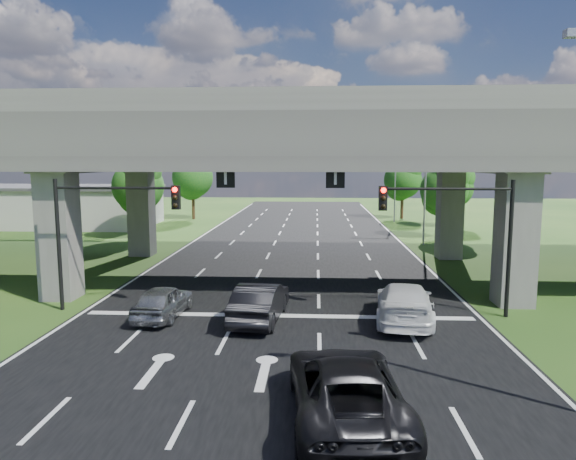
# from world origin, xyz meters

# --- Properties ---
(ground) EXTENTS (160.00, 160.00, 0.00)m
(ground) POSITION_xyz_m (0.00, 0.00, 0.00)
(ground) COLOR #204315
(ground) RESTS_ON ground
(road) EXTENTS (18.00, 120.00, 0.03)m
(road) POSITION_xyz_m (0.00, 10.00, 0.01)
(road) COLOR black
(road) RESTS_ON ground
(overpass) EXTENTS (80.00, 15.00, 10.00)m
(overpass) POSITION_xyz_m (0.00, 12.00, 7.92)
(overpass) COLOR #3C3936
(overpass) RESTS_ON ground
(warehouse) EXTENTS (20.00, 10.00, 4.00)m
(warehouse) POSITION_xyz_m (-26.00, 35.00, 2.00)
(warehouse) COLOR #9E9E99
(warehouse) RESTS_ON ground
(signal_right) EXTENTS (5.76, 0.54, 6.00)m
(signal_right) POSITION_xyz_m (7.82, 3.94, 4.19)
(signal_right) COLOR black
(signal_right) RESTS_ON ground
(signal_left) EXTENTS (5.76, 0.54, 6.00)m
(signal_left) POSITION_xyz_m (-7.82, 3.94, 4.19)
(signal_left) COLOR black
(signal_left) RESTS_ON ground
(streetlight_far) EXTENTS (3.38, 0.25, 10.00)m
(streetlight_far) POSITION_xyz_m (10.10, 24.00, 5.85)
(streetlight_far) COLOR gray
(streetlight_far) RESTS_ON ground
(streetlight_beyond) EXTENTS (3.38, 0.25, 10.00)m
(streetlight_beyond) POSITION_xyz_m (10.10, 40.00, 5.85)
(streetlight_beyond) COLOR gray
(streetlight_beyond) RESTS_ON ground
(tree_left_near) EXTENTS (4.50, 4.50, 7.80)m
(tree_left_near) POSITION_xyz_m (-13.95, 26.00, 4.82)
(tree_left_near) COLOR black
(tree_left_near) RESTS_ON ground
(tree_left_mid) EXTENTS (3.91, 3.90, 6.76)m
(tree_left_mid) POSITION_xyz_m (-16.95, 34.00, 4.17)
(tree_left_mid) COLOR black
(tree_left_mid) RESTS_ON ground
(tree_left_far) EXTENTS (4.80, 4.80, 8.32)m
(tree_left_far) POSITION_xyz_m (-12.95, 42.00, 5.14)
(tree_left_far) COLOR black
(tree_left_far) RESTS_ON ground
(tree_right_near) EXTENTS (4.20, 4.20, 7.28)m
(tree_right_near) POSITION_xyz_m (13.05, 28.00, 4.50)
(tree_right_near) COLOR black
(tree_right_near) RESTS_ON ground
(tree_right_mid) EXTENTS (3.91, 3.90, 6.76)m
(tree_right_mid) POSITION_xyz_m (16.05, 36.00, 4.17)
(tree_right_mid) COLOR black
(tree_right_mid) RESTS_ON ground
(tree_right_far) EXTENTS (4.50, 4.50, 7.80)m
(tree_right_far) POSITION_xyz_m (12.05, 44.00, 4.82)
(tree_right_far) COLOR black
(tree_right_far) RESTS_ON ground
(car_silver) EXTENTS (1.95, 4.26, 1.42)m
(car_silver) POSITION_xyz_m (-4.97, 3.00, 0.74)
(car_silver) COLOR gray
(car_silver) RESTS_ON road
(car_dark) EXTENTS (2.21, 5.12, 1.64)m
(car_dark) POSITION_xyz_m (-0.71, 2.74, 0.85)
(car_dark) COLOR black
(car_dark) RESTS_ON road
(car_white) EXTENTS (3.03, 5.87, 1.63)m
(car_white) POSITION_xyz_m (5.40, 3.00, 0.84)
(car_white) COLOR silver
(car_white) RESTS_ON road
(car_trailing) EXTENTS (3.25, 6.26, 1.68)m
(car_trailing) POSITION_xyz_m (2.45, -5.55, 0.87)
(car_trailing) COLOR black
(car_trailing) RESTS_ON road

